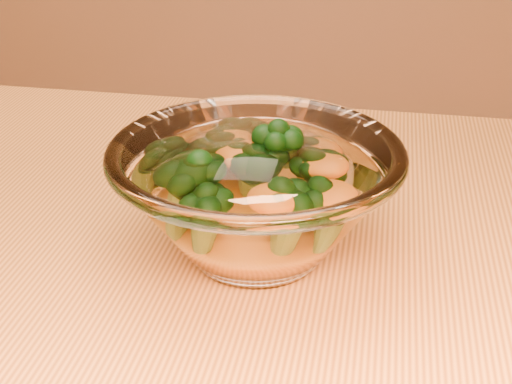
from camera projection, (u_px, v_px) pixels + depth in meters
table at (247, 378)px, 0.61m from camera, size 1.20×0.80×0.75m
glass_bowl at (256, 198)px, 0.58m from camera, size 0.24×0.24×0.11m
cheese_sauce at (256, 221)px, 0.59m from camera, size 0.12×0.12×0.03m
broccoli_heap at (250, 180)px, 0.58m from camera, size 0.16×0.15×0.08m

